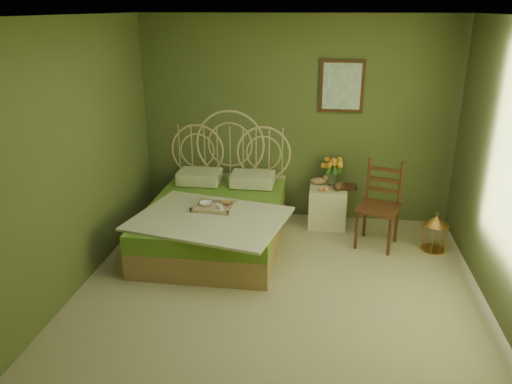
# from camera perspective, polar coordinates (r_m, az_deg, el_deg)

# --- Properties ---
(floor) EXTENTS (4.50, 4.50, 0.00)m
(floor) POSITION_cam_1_polar(r_m,az_deg,el_deg) (4.87, 2.34, -12.80)
(floor) COLOR tan
(floor) RESTS_ON ground
(ceiling) EXTENTS (4.50, 4.50, 0.00)m
(ceiling) POSITION_cam_1_polar(r_m,az_deg,el_deg) (4.07, 2.90, 19.47)
(ceiling) COLOR silver
(ceiling) RESTS_ON wall_back
(wall_back) EXTENTS (4.00, 0.00, 4.00)m
(wall_back) POSITION_cam_1_polar(r_m,az_deg,el_deg) (6.46, 4.56, 8.15)
(wall_back) COLOR #525A2F
(wall_back) RESTS_ON floor
(wall_left) EXTENTS (0.00, 4.50, 4.50)m
(wall_left) POSITION_cam_1_polar(r_m,az_deg,el_deg) (4.90, -21.43, 2.78)
(wall_left) COLOR #525A2F
(wall_left) RESTS_ON floor
(wall_art) EXTENTS (0.54, 0.04, 0.64)m
(wall_art) POSITION_cam_1_polar(r_m,az_deg,el_deg) (6.35, 9.77, 11.83)
(wall_art) COLOR #321E0D
(wall_art) RESTS_ON wall_back
(bed) EXTENTS (1.79, 2.26, 1.40)m
(bed) POSITION_cam_1_polar(r_m,az_deg,el_deg) (5.97, -4.59, -2.91)
(bed) COLOR #A47752
(bed) RESTS_ON floor
(nightstand) EXTENTS (0.47, 0.47, 0.94)m
(nightstand) POSITION_cam_1_polar(r_m,az_deg,el_deg) (6.46, 8.25, -0.85)
(nightstand) COLOR beige
(nightstand) RESTS_ON floor
(chair) EXTENTS (0.56, 0.56, 1.01)m
(chair) POSITION_cam_1_polar(r_m,az_deg,el_deg) (6.00, 13.82, -0.77)
(chair) COLOR #321E0D
(chair) RESTS_ON floor
(birdcage) EXTENTS (0.28, 0.28, 0.43)m
(birdcage) POSITION_cam_1_polar(r_m,az_deg,el_deg) (6.14, 19.77, -4.46)
(birdcage) COLOR #CA8540
(birdcage) RESTS_ON floor
(book_lower) EXTENTS (0.19, 0.25, 0.02)m
(book_lower) POSITION_cam_1_polar(r_m,az_deg,el_deg) (6.41, 9.88, 0.58)
(book_lower) COLOR #381E0F
(book_lower) RESTS_ON nightstand
(book_upper) EXTENTS (0.21, 0.25, 0.02)m
(book_upper) POSITION_cam_1_polar(r_m,az_deg,el_deg) (6.40, 9.89, 0.74)
(book_upper) COLOR #472819
(book_upper) RESTS_ON nightstand
(cereal_bowl) EXTENTS (0.18, 0.18, 0.04)m
(cereal_bowl) POSITION_cam_1_polar(r_m,az_deg,el_deg) (5.71, -5.72, -1.35)
(cereal_bowl) COLOR white
(cereal_bowl) RESTS_ON bed
(coffee_cup) EXTENTS (0.08, 0.08, 0.07)m
(coffee_cup) POSITION_cam_1_polar(r_m,az_deg,el_deg) (5.57, -4.19, -1.72)
(coffee_cup) COLOR white
(coffee_cup) RESTS_ON bed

